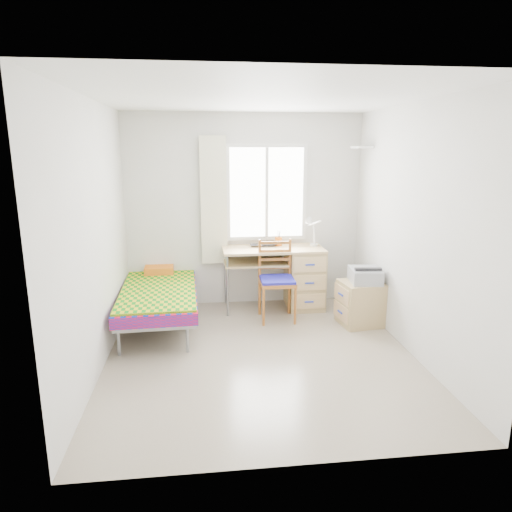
{
  "coord_description": "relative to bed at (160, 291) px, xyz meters",
  "views": [
    {
      "loc": [
        -0.57,
        -4.43,
        2.14
      ],
      "look_at": [
        0.02,
        0.55,
        0.95
      ],
      "focal_mm": 32.0,
      "sensor_mm": 36.0,
      "label": 1
    }
  ],
  "objects": [
    {
      "name": "wall_left",
      "position": [
        -0.47,
        -1.08,
        0.9
      ],
      "size": [
        0.0,
        3.5,
        3.5
      ],
      "primitive_type": "plane",
      "rotation": [
        1.57,
        0.0,
        1.57
      ],
      "color": "silver",
      "rests_on": "ground"
    },
    {
      "name": "chair",
      "position": [
        1.47,
        -0.02,
        0.16
      ],
      "size": [
        0.45,
        0.45,
        1.02
      ],
      "rotation": [
        0.0,
        0.0,
        -0.02
      ],
      "color": "#96551D",
      "rests_on": "floor"
    },
    {
      "name": "printer",
      "position": [
        2.51,
        -0.36,
        0.23
      ],
      "size": [
        0.4,
        0.45,
        0.18
      ],
      "rotation": [
        0.0,
        0.0,
        -0.11
      ],
      "color": "#999CA0",
      "rests_on": "cabinet"
    },
    {
      "name": "book",
      "position": [
        1.26,
        0.34,
        0.19
      ],
      "size": [
        0.18,
        0.25,
        0.02
      ],
      "primitive_type": "imported",
      "rotation": [
        0.0,
        0.0,
        0.04
      ],
      "color": "gray",
      "rests_on": "desk"
    },
    {
      "name": "pen_cup",
      "position": [
        1.58,
        0.52,
        0.49
      ],
      "size": [
        0.11,
        0.11,
        0.12
      ],
      "primitive_type": "cylinder",
      "rotation": [
        0.0,
        0.0,
        0.16
      ],
      "color": "orange",
      "rests_on": "desk"
    },
    {
      "name": "wall_back",
      "position": [
        1.13,
        0.67,
        0.9
      ],
      "size": [
        3.2,
        0.0,
        3.2
      ],
      "primitive_type": "plane",
      "rotation": [
        1.57,
        0.0,
        0.0
      ],
      "color": "silver",
      "rests_on": "ground"
    },
    {
      "name": "floating_shelf",
      "position": [
        2.62,
        0.32,
        1.75
      ],
      "size": [
        0.2,
        0.32,
        0.03
      ],
      "primitive_type": "cube",
      "color": "white",
      "rests_on": "wall_right"
    },
    {
      "name": "desk",
      "position": [
        1.85,
        0.37,
        0.05
      ],
      "size": [
        1.34,
        0.62,
        0.84
      ],
      "rotation": [
        0.0,
        0.0,
        -0.0
      ],
      "color": "tan",
      "rests_on": "floor"
    },
    {
      "name": "curtain",
      "position": [
        0.71,
        0.6,
        1.05
      ],
      "size": [
        0.35,
        0.05,
        1.7
      ],
      "primitive_type": "cube",
      "color": "beige",
      "rests_on": "wall_back"
    },
    {
      "name": "cabinet",
      "position": [
        2.47,
        -0.36,
        -0.13
      ],
      "size": [
        0.56,
        0.51,
        0.54
      ],
      "rotation": [
        0.0,
        0.0,
        0.13
      ],
      "color": "tan",
      "rests_on": "floor"
    },
    {
      "name": "ceiling",
      "position": [
        1.13,
        -1.08,
        2.2
      ],
      "size": [
        3.5,
        3.5,
        0.0
      ],
      "primitive_type": "plane",
      "rotation": [
        3.14,
        0.0,
        0.0
      ],
      "color": "white",
      "rests_on": "wall_back"
    },
    {
      "name": "window",
      "position": [
        1.43,
        0.64,
        1.15
      ],
      "size": [
        1.1,
        0.04,
        1.3
      ],
      "color": "white",
      "rests_on": "wall_back"
    },
    {
      "name": "floor",
      "position": [
        1.13,
        -1.08,
        -0.4
      ],
      "size": [
        3.5,
        3.5,
        0.0
      ],
      "primitive_type": "plane",
      "color": "#BCAD93",
      "rests_on": "ground"
    },
    {
      "name": "task_lamp",
      "position": [
        1.99,
        0.31,
        0.7
      ],
      "size": [
        0.23,
        0.33,
        0.43
      ],
      "rotation": [
        0.0,
        0.0,
        0.17
      ],
      "color": "white",
      "rests_on": "desk"
    },
    {
      "name": "bed",
      "position": [
        0.0,
        0.0,
        0.0
      ],
      "size": [
        0.96,
        1.95,
        0.83
      ],
      "rotation": [
        0.0,
        0.0,
        0.03
      ],
      "color": "gray",
      "rests_on": "floor"
    },
    {
      "name": "laptop",
      "position": [
        1.37,
        0.45,
        0.45
      ],
      "size": [
        0.37,
        0.25,
        0.03
      ],
      "primitive_type": "imported",
      "rotation": [
        0.0,
        0.0,
        0.05
      ],
      "color": "black",
      "rests_on": "desk"
    },
    {
      "name": "wall_right",
      "position": [
        2.73,
        -1.08,
        0.9
      ],
      "size": [
        0.0,
        3.5,
        3.5
      ],
      "primitive_type": "plane",
      "rotation": [
        1.57,
        0.0,
        -1.57
      ],
      "color": "silver",
      "rests_on": "ground"
    }
  ]
}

